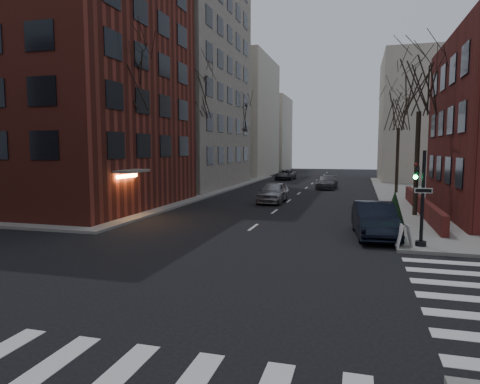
% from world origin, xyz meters
% --- Properties ---
extents(ground, '(160.00, 160.00, 0.00)m').
position_xyz_m(ground, '(0.00, 0.00, 0.00)').
color(ground, black).
rests_on(ground, ground).
extents(sidewalk_far_left, '(44.00, 44.00, 0.15)m').
position_xyz_m(sidewalk_far_left, '(-29.00, 30.00, 0.07)').
color(sidewalk_far_left, gray).
rests_on(sidewalk_far_left, ground).
extents(building_left_brick, '(15.00, 15.00, 18.00)m').
position_xyz_m(building_left_brick, '(-15.50, 16.50, 9.00)').
color(building_left_brick, maroon).
rests_on(building_left_brick, ground).
extents(building_left_tan, '(18.00, 18.00, 28.00)m').
position_xyz_m(building_left_tan, '(-17.00, 34.00, 14.00)').
color(building_left_tan, gray).
rests_on(building_left_tan, ground).
extents(low_wall_right, '(0.35, 16.00, 1.00)m').
position_xyz_m(low_wall_right, '(9.30, 19.00, 0.65)').
color(low_wall_right, '#5A1C1A').
rests_on(low_wall_right, sidewalk_far_right).
extents(building_distant_la, '(14.00, 16.00, 18.00)m').
position_xyz_m(building_distant_la, '(-15.00, 55.00, 9.00)').
color(building_distant_la, beige).
rests_on(building_distant_la, ground).
extents(building_distant_ra, '(14.00, 14.00, 16.00)m').
position_xyz_m(building_distant_ra, '(15.00, 50.00, 8.00)').
color(building_distant_ra, beige).
rests_on(building_distant_ra, ground).
extents(building_distant_lb, '(10.00, 12.00, 14.00)m').
position_xyz_m(building_distant_lb, '(-13.00, 72.00, 7.00)').
color(building_distant_lb, beige).
rests_on(building_distant_lb, ground).
extents(traffic_signal, '(0.76, 0.44, 4.00)m').
position_xyz_m(traffic_signal, '(7.94, 8.99, 1.91)').
color(traffic_signal, black).
rests_on(traffic_signal, sidewalk_far_right).
extents(tree_left_a, '(4.18, 4.18, 10.26)m').
position_xyz_m(tree_left_a, '(-8.80, 14.00, 8.47)').
color(tree_left_a, '#2D231C').
rests_on(tree_left_a, sidewalk_far_left).
extents(tree_left_b, '(4.40, 4.40, 10.80)m').
position_xyz_m(tree_left_b, '(-8.80, 26.00, 8.91)').
color(tree_left_b, '#2D231C').
rests_on(tree_left_b, sidewalk_far_left).
extents(tree_left_c, '(3.96, 3.96, 9.72)m').
position_xyz_m(tree_left_c, '(-8.80, 40.00, 8.03)').
color(tree_left_c, '#2D231C').
rests_on(tree_left_c, sidewalk_far_left).
extents(tree_right_a, '(3.96, 3.96, 9.72)m').
position_xyz_m(tree_right_a, '(8.80, 18.00, 8.03)').
color(tree_right_a, '#2D231C').
rests_on(tree_right_a, sidewalk_far_right).
extents(tree_right_b, '(3.74, 3.74, 9.18)m').
position_xyz_m(tree_right_b, '(8.80, 32.00, 7.59)').
color(tree_right_b, '#2D231C').
rests_on(tree_right_b, sidewalk_far_right).
extents(streetlamp_near, '(0.36, 0.36, 6.28)m').
position_xyz_m(streetlamp_near, '(-8.20, 22.00, 4.24)').
color(streetlamp_near, black).
rests_on(streetlamp_near, sidewalk_far_left).
extents(streetlamp_far, '(0.36, 0.36, 6.28)m').
position_xyz_m(streetlamp_far, '(-8.20, 42.00, 4.24)').
color(streetlamp_far, black).
rests_on(streetlamp_far, sidewalk_far_left).
extents(parked_sedan, '(2.29, 5.21, 1.67)m').
position_xyz_m(parked_sedan, '(6.20, 11.08, 0.83)').
color(parked_sedan, black).
rests_on(parked_sedan, ground).
extents(car_lane_silver, '(2.03, 4.82, 1.63)m').
position_xyz_m(car_lane_silver, '(-1.03, 22.69, 0.81)').
color(car_lane_silver, '#929297').
rests_on(car_lane_silver, ground).
extents(car_lane_gray, '(2.15, 4.83, 1.37)m').
position_xyz_m(car_lane_gray, '(2.19, 35.56, 0.69)').
color(car_lane_gray, '#45444A').
rests_on(car_lane_gray, ground).
extents(car_lane_far, '(2.38, 4.94, 1.36)m').
position_xyz_m(car_lane_far, '(-4.20, 47.34, 0.68)').
color(car_lane_far, '#3E3D42').
rests_on(car_lane_far, ground).
extents(sandwich_board, '(0.51, 0.65, 0.96)m').
position_xyz_m(sandwich_board, '(7.30, 8.50, 0.63)').
color(sandwich_board, white).
rests_on(sandwich_board, sidewalk_far_right).
extents(evergreen_shrub, '(1.37, 1.37, 1.83)m').
position_xyz_m(evergreen_shrub, '(7.30, 14.00, 1.06)').
color(evergreen_shrub, black).
rests_on(evergreen_shrub, sidewalk_far_right).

